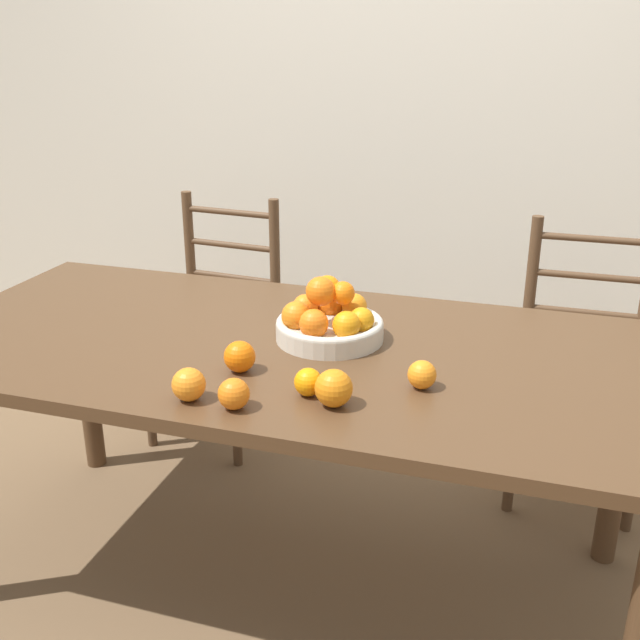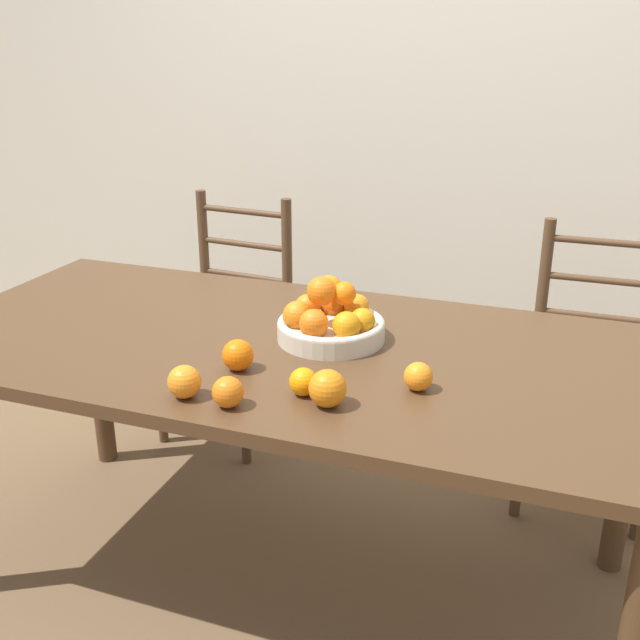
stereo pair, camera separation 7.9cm
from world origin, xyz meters
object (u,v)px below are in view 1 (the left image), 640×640
object	(u,v)px
fruit_bowl	(329,320)
chair_right	(581,365)
chair_left	(217,322)
orange_loose_2	(234,394)
orange_loose_4	(334,388)
orange_loose_1	(189,384)
orange_loose_0	(308,382)
orange_loose_5	(240,357)
orange_loose_3	(422,375)

from	to	relation	value
fruit_bowl	chair_right	bearing A→B (deg)	46.52
chair_left	chair_right	bearing A→B (deg)	4.61
orange_loose_2	orange_loose_4	world-z (taller)	orange_loose_4
fruit_bowl	chair_right	xyz separation A→B (m)	(0.68, 0.72, -0.35)
orange_loose_1	orange_loose_2	xyz separation A→B (m)	(0.11, -0.01, -0.00)
orange_loose_0	orange_loose_2	world-z (taller)	orange_loose_2
orange_loose_0	orange_loose_1	world-z (taller)	orange_loose_1
orange_loose_4	chair_right	bearing A→B (deg)	62.44
chair_left	orange_loose_4	bearing A→B (deg)	-49.00
chair_right	orange_loose_0	bearing A→B (deg)	-121.85
orange_loose_2	fruit_bowl	bearing A→B (deg)	79.27
fruit_bowl	orange_loose_5	xyz separation A→B (m)	(-0.15, -0.25, -0.02)
orange_loose_0	orange_loose_1	bearing A→B (deg)	-157.33
fruit_bowl	orange_loose_5	distance (m)	0.29
fruit_bowl	orange_loose_0	distance (m)	0.33
orange_loose_0	chair_left	xyz separation A→B (m)	(-0.72, 1.04, -0.33)
orange_loose_1	orange_loose_5	bearing A→B (deg)	74.51
fruit_bowl	orange_loose_3	bearing A→B (deg)	-36.64
orange_loose_0	orange_loose_4	bearing A→B (deg)	-24.69
orange_loose_2	orange_loose_4	distance (m)	0.22
orange_loose_1	orange_loose_4	size ratio (longest dim) A/B	0.90
fruit_bowl	chair_right	distance (m)	1.05
orange_loose_0	orange_loose_3	bearing A→B (deg)	25.40
orange_loose_1	orange_loose_4	distance (m)	0.32
chair_right	orange_loose_5	bearing A→B (deg)	-131.07
orange_loose_3	orange_loose_5	world-z (taller)	orange_loose_5
orange_loose_1	orange_loose_3	xyz separation A→B (m)	(0.48, 0.21, -0.00)
orange_loose_1	orange_loose_0	bearing A→B (deg)	22.67
orange_loose_2	orange_loose_1	bearing A→B (deg)	176.39
orange_loose_1	orange_loose_3	bearing A→B (deg)	24.03
orange_loose_3	orange_loose_5	bearing A→B (deg)	-174.49
fruit_bowl	orange_loose_2	xyz separation A→B (m)	(-0.08, -0.43, -0.02)
orange_loose_1	chair_right	bearing A→B (deg)	52.66
chair_left	chair_right	world-z (taller)	same
orange_loose_1	orange_loose_3	distance (m)	0.53
orange_loose_0	orange_loose_4	xyz separation A→B (m)	(0.07, -0.03, 0.01)
orange_loose_1	orange_loose_5	xyz separation A→B (m)	(0.05, 0.17, 0.00)
orange_loose_1	chair_left	size ratio (longest dim) A/B	0.08
orange_loose_1	fruit_bowl	bearing A→B (deg)	65.68
orange_loose_5	chair_right	distance (m)	1.32
orange_loose_3	orange_loose_5	xyz separation A→B (m)	(-0.43, -0.04, 0.01)
orange_loose_3	orange_loose_5	distance (m)	0.43
orange_loose_2	orange_loose_5	bearing A→B (deg)	109.37
orange_loose_4	orange_loose_2	bearing A→B (deg)	-159.04
orange_loose_5	orange_loose_4	bearing A→B (deg)	-21.08
orange_loose_0	orange_loose_2	bearing A→B (deg)	-140.72
orange_loose_4	orange_loose_1	bearing A→B (deg)	-167.32
orange_loose_0	chair_left	distance (m)	1.31
orange_loose_5	chair_right	size ratio (longest dim) A/B	0.08
fruit_bowl	chair_left	distance (m)	1.04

